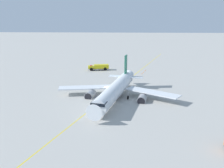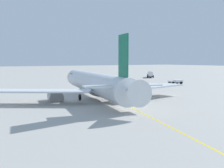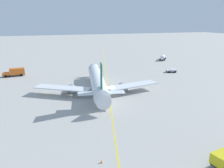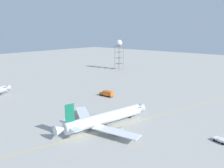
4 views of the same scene
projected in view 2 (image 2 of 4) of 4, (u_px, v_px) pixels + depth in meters
name	position (u px, v px, depth m)	size (l,w,h in m)	color
ground_plane	(120.00, 101.00, 48.39)	(600.00, 600.00, 0.00)	#ADAAA3
airliner_main	(96.00, 85.00, 51.05)	(38.68, 36.92, 11.79)	silver
pushback_tug_truck	(176.00, 81.00, 82.93)	(3.47, 4.68, 1.30)	#232326
fuel_tanker_truck	(150.00, 74.00, 113.57)	(7.81, 6.95, 2.87)	#232326
taxiway_centreline	(113.00, 98.00, 51.58)	(190.10, 57.53, 0.01)	yellow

